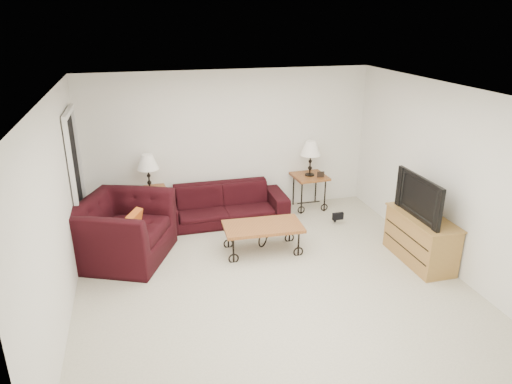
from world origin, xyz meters
TOP-DOWN VIEW (x-y plane):
  - ground at (0.00, 0.00)m, footprint 5.00×5.00m
  - wall_back at (0.00, 2.50)m, footprint 5.00×0.02m
  - wall_front at (0.00, -2.50)m, footprint 5.00×0.02m
  - wall_left at (-2.50, 0.00)m, footprint 0.02×5.00m
  - wall_right at (2.50, 0.00)m, footprint 0.02×5.00m
  - ceiling at (0.00, 0.00)m, footprint 5.00×5.00m
  - doorway at (-2.47, 1.65)m, footprint 0.08×0.94m
  - sofa at (-0.22, 2.02)m, footprint 2.13×0.83m
  - side_table_left at (-1.42, 2.20)m, footprint 0.63×0.63m
  - side_table_right at (1.39, 2.20)m, footprint 0.61×0.61m
  - lamp_left at (-1.42, 2.20)m, footprint 0.39×0.39m
  - lamp_right at (1.39, 2.20)m, footprint 0.38×0.38m
  - photo_frame_left at (-1.57, 2.05)m, footprint 0.12×0.05m
  - photo_frame_right at (1.54, 2.05)m, footprint 0.13×0.04m
  - coffee_table at (0.13, 0.79)m, footprint 1.18×0.67m
  - armchair at (-1.88, 1.12)m, footprint 1.64×1.72m
  - throw_pillow at (-1.73, 1.07)m, footprint 0.26×0.41m
  - tv_stand at (2.23, -0.05)m, footprint 0.48×1.16m
  - television at (2.21, -0.05)m, footprint 0.14×1.04m
  - backpack at (1.61, 1.48)m, footprint 0.31×0.24m

SIDE VIEW (x-z plane):
  - ground at x=0.00m, z-range 0.00..0.00m
  - backpack at x=1.61m, z-range 0.00..0.38m
  - coffee_table at x=0.13m, z-range 0.00..0.43m
  - side_table_left at x=-1.42m, z-range 0.00..0.62m
  - sofa at x=-0.22m, z-range 0.00..0.62m
  - side_table_right at x=1.39m, z-range 0.00..0.63m
  - tv_stand at x=2.23m, z-range 0.00..0.70m
  - armchair at x=-1.88m, z-range 0.00..0.88m
  - throw_pillow at x=-1.73m, z-range 0.32..0.72m
  - photo_frame_left at x=-1.57m, z-range 0.62..0.72m
  - photo_frame_right at x=1.54m, z-range 0.63..0.74m
  - lamp_left at x=-1.42m, z-range 0.62..1.23m
  - lamp_right at x=1.39m, z-range 0.63..1.27m
  - television at x=2.21m, z-range 0.70..1.29m
  - doorway at x=-2.47m, z-range 0.00..2.04m
  - wall_back at x=0.00m, z-range 0.00..2.50m
  - wall_front at x=0.00m, z-range 0.00..2.50m
  - wall_left at x=-2.50m, z-range 0.00..2.50m
  - wall_right at x=2.50m, z-range 0.00..2.50m
  - ceiling at x=0.00m, z-range 2.50..2.50m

